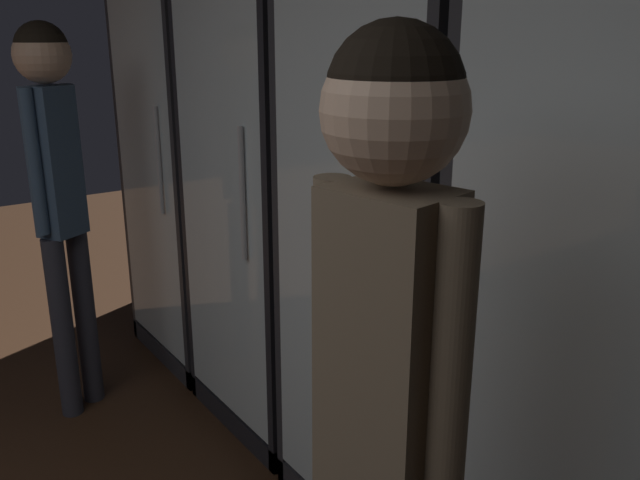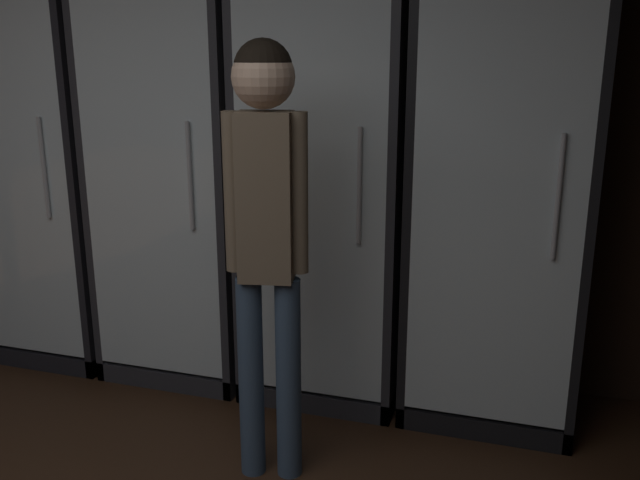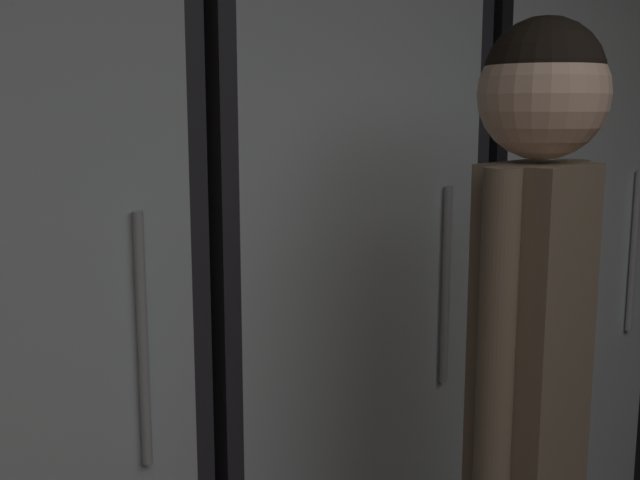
{
  "view_description": "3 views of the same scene",
  "coord_description": "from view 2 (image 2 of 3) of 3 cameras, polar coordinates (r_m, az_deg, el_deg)",
  "views": [
    {
      "loc": [
        1.22,
        1.24,
        1.71
      ],
      "look_at": [
        -0.92,
        2.73,
        0.88
      ],
      "focal_mm": 37.59,
      "sensor_mm": 36.0,
      "label": 1
    },
    {
      "loc": [
        1.37,
        -0.37,
        1.67
      ],
      "look_at": [
        0.43,
        2.64,
        0.8
      ],
      "focal_mm": 37.91,
      "sensor_mm": 36.0,
      "label": 2
    },
    {
      "loc": [
        -0.65,
        1.02,
        1.57
      ],
      "look_at": [
        0.38,
        2.48,
        1.26
      ],
      "focal_mm": 43.42,
      "sensor_mm": 36.0,
      "label": 3
    }
  ],
  "objects": [
    {
      "name": "cooler_far_right",
      "position": [
        3.17,
        14.95,
        2.69
      ],
      "size": [
        0.77,
        0.61,
        2.05
      ],
      "color": "black",
      "rests_on": "ground"
    },
    {
      "name": "cooler_right",
      "position": [
        3.29,
        0.91,
        3.82
      ],
      "size": [
        0.77,
        0.61,
        2.05
      ],
      "color": "#2B2B30",
      "rests_on": "ground"
    },
    {
      "name": "cooler_left",
      "position": [
        4.04,
        -21.51,
        4.91
      ],
      "size": [
        0.77,
        0.61,
        2.05
      ],
      "color": "black",
      "rests_on": "ground"
    },
    {
      "name": "wall_back",
      "position": [
        3.67,
        -4.75,
        11.15
      ],
      "size": [
        6.0,
        0.06,
        2.8
      ],
      "primitive_type": "cube",
      "color": "black",
      "rests_on": "ground"
    },
    {
      "name": "shopper_near",
      "position": [
        2.51,
        -4.57,
        2.48
      ],
      "size": [
        0.31,
        0.23,
        1.72
      ],
      "color": "#384C66",
      "rests_on": "ground"
    },
    {
      "name": "cooler_center",
      "position": [
        3.6,
        -11.45,
        4.42
      ],
      "size": [
        0.77,
        0.61,
        2.05
      ],
      "color": "#2B2B30",
      "rests_on": "ground"
    }
  ]
}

